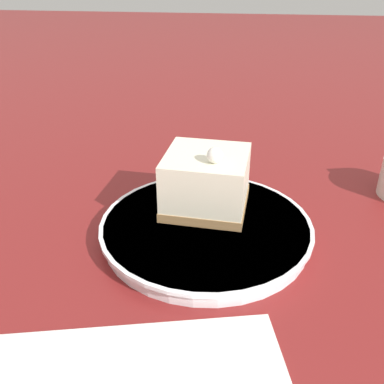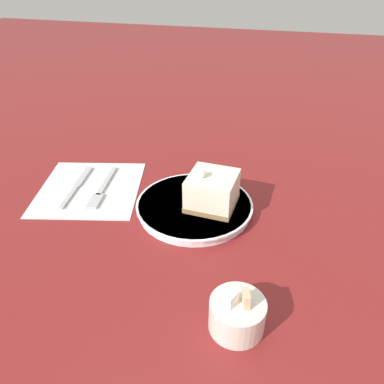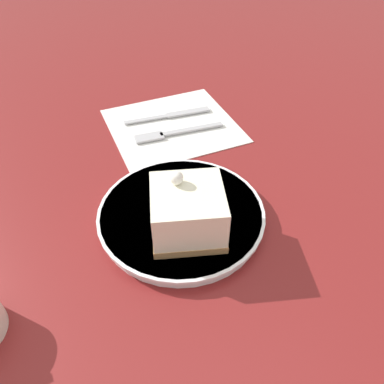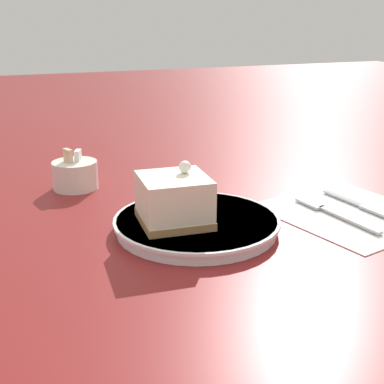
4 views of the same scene
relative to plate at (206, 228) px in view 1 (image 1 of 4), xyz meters
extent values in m
plane|color=maroon|center=(-0.03, 0.03, -0.01)|extent=(4.00, 4.00, 0.00)
cylinder|color=white|center=(0.00, 0.00, 0.00)|extent=(0.22, 0.22, 0.02)
cylinder|color=white|center=(0.00, 0.00, 0.01)|extent=(0.22, 0.22, 0.00)
cube|color=#9E7547|center=(-0.03, 0.00, 0.01)|extent=(0.09, 0.09, 0.01)
cube|color=white|center=(-0.03, 0.00, 0.04)|extent=(0.09, 0.09, 0.05)
sphere|color=white|center=(-0.01, 0.01, 0.08)|extent=(0.02, 0.02, 0.02)
camera|label=1|loc=(0.38, 0.03, 0.25)|focal=40.00mm
camera|label=2|loc=(-0.15, 0.57, 0.42)|focal=35.00mm
camera|label=3|loc=(-0.35, 0.05, 0.37)|focal=35.00mm
camera|label=4|loc=(-0.25, -0.62, 0.27)|focal=50.00mm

